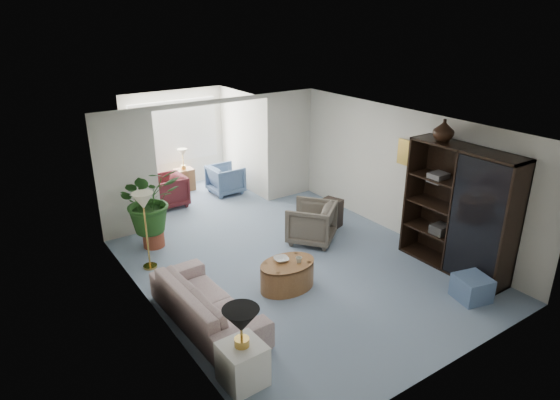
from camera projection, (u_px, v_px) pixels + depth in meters
floor at (299, 269)px, 8.39m from camera, size 6.00×6.00×0.00m
sunroom_floor at (197, 198)px, 11.54m from camera, size 2.60×2.60×0.00m
back_pier_left at (127, 175)px, 9.23m from camera, size 1.20×0.12×2.50m
back_pier_right at (289, 145)px, 11.22m from camera, size 1.20×0.12×2.50m
back_header at (213, 102)px, 9.79m from camera, size 2.60×0.12×0.10m
window_pane at (175, 131)px, 11.85m from camera, size 2.20×0.02×1.50m
window_blinds at (175, 132)px, 11.82m from camera, size 2.20×0.02×1.50m
framed_picture at (411, 154)px, 8.97m from camera, size 0.04×0.50×0.40m
sofa at (207, 303)px, 6.89m from camera, size 0.92×2.18×0.63m
end_table at (243, 364)px, 5.77m from camera, size 0.51×0.51×0.54m
table_lamp at (241, 320)px, 5.54m from camera, size 0.44×0.44×0.30m
floor_lamp at (143, 201)px, 8.00m from camera, size 0.36×0.36×0.28m
coffee_table at (287, 275)px, 7.78m from camera, size 1.15×1.15×0.45m
coffee_bowl at (281, 259)px, 7.74m from camera, size 0.28×0.28×0.06m
coffee_cup at (299, 260)px, 7.68m from camera, size 0.12×0.12×0.10m
wingback_chair at (311, 223)px, 9.27m from camera, size 1.18×1.18×0.78m
side_table_dark at (329, 214)px, 9.91m from camera, size 0.58×0.52×0.58m
entertainment_cabinet at (459, 210)px, 8.06m from camera, size 0.52×1.95×2.16m
cabinet_urn at (444, 130)px, 7.98m from camera, size 0.35×0.35×0.36m
ottoman at (472, 288)px, 7.48m from camera, size 0.58×0.58×0.38m
plant_pot at (154, 238)px, 9.16m from camera, size 0.40×0.40×0.32m
house_plant at (150, 200)px, 8.87m from camera, size 1.12×0.97×1.25m
sunroom_chair_blue at (226, 179)px, 11.74m from camera, size 0.76×0.74×0.69m
sunroom_chair_maroon at (167, 191)px, 10.95m from camera, size 0.80×0.78×0.72m
sunroom_table at (184, 180)px, 11.95m from camera, size 0.45×0.35×0.54m
shelf_clutter at (462, 212)px, 7.97m from camera, size 0.30×1.23×1.06m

